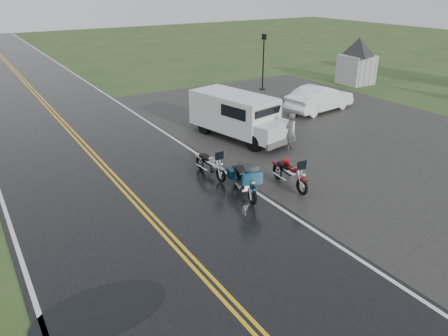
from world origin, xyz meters
The scene contains 11 objects.
ground centered at (0.00, 0.00, 0.00)m, with size 120.00×120.00×0.00m, color #2D471E.
road centered at (0.00, 10.00, 0.02)m, with size 8.00×100.00×0.04m, color black.
parking_pad centered at (11.00, 5.00, 0.01)m, with size 14.00×24.00×0.03m, color black.
visitor_center centered at (20.00, 12.00, 2.40)m, with size 16.00×10.00×4.80m, color #A8AAAD, non-canonical shape.
motorcycle_red centered at (4.99, 0.50, 0.60)m, with size 0.74×2.03×1.20m, color #53090D, non-canonical shape.
motorcycle_teal centered at (3.14, 0.80, 0.65)m, with size 0.80×2.20×1.30m, color #042435, non-canonical shape.
motorcycle_silver centered at (3.17, 2.81, 0.57)m, with size 0.70×1.92×1.14m, color #A1A5A8, non-canonical shape.
van_white centered at (6.06, 4.83, 1.03)m, with size 1.97×5.26×2.07m, color silver, non-canonical shape.
person_at_van centered at (7.57, 4.26, 0.80)m, with size 0.58×0.38×1.59m, color #4B4B50.
sedan_white centered at (12.86, 8.04, 0.71)m, with size 1.51×4.32×1.42m, color white.
lamp_post_far_right centered at (13.23, 13.92, 1.84)m, with size 0.32×0.32×3.68m, color black, non-canonical shape.
Camera 1 is at (-4.30, -9.46, 6.83)m, focal length 35.00 mm.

